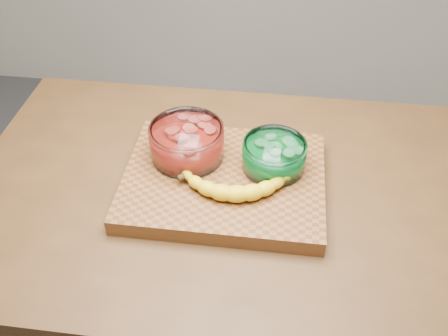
# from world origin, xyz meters

# --- Properties ---
(counter) EXTENTS (1.20, 0.80, 0.90)m
(counter) POSITION_xyz_m (0.00, 0.00, 0.45)
(counter) COLOR #482D15
(counter) RESTS_ON ground
(cutting_board) EXTENTS (0.45, 0.35, 0.04)m
(cutting_board) POSITION_xyz_m (0.00, 0.00, 0.92)
(cutting_board) COLOR brown
(cutting_board) RESTS_ON counter
(bowl_red) EXTENTS (0.17, 0.17, 0.08)m
(bowl_red) POSITION_xyz_m (-0.09, 0.06, 0.98)
(bowl_red) COLOR white
(bowl_red) RESTS_ON cutting_board
(bowl_green) EXTENTS (0.14, 0.14, 0.07)m
(bowl_green) POSITION_xyz_m (0.11, 0.04, 0.97)
(bowl_green) COLOR white
(bowl_green) RESTS_ON cutting_board
(banana) EXTENTS (0.27, 0.13, 0.04)m
(banana) POSITION_xyz_m (0.03, -0.04, 0.96)
(banana) COLOR gold
(banana) RESTS_ON cutting_board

